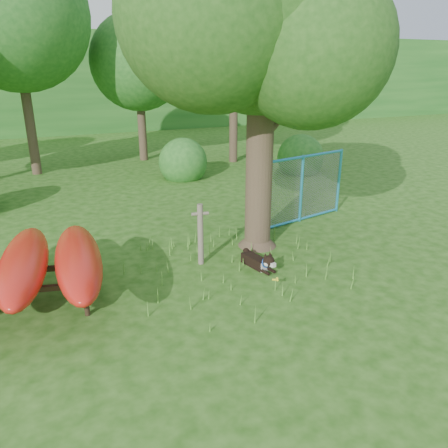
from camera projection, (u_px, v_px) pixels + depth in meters
name	position (u px, v px, depth m)	size (l,w,h in m)	color
ground	(241.00, 298.00, 7.91)	(80.00, 80.00, 0.00)	#1D490E
oak_tree	(261.00, 12.00, 8.57)	(5.99, 5.25, 7.44)	#3D2E21
wooden_post	(200.00, 233.00, 9.05)	(0.36, 0.14, 1.32)	#625749
husky_dog	(260.00, 261.00, 9.01)	(0.41, 1.03, 0.46)	black
fence_section	(301.00, 189.00, 11.53)	(3.03, 0.73, 3.00)	#2993C2
wildflower_clump	(276.00, 280.00, 8.11)	(0.12, 0.11, 0.26)	#53902F
bg_tree_b	(14.00, 16.00, 15.17)	(5.20, 5.20, 8.22)	#3D2E21
bg_tree_c	(138.00, 62.00, 18.26)	(4.00, 4.00, 6.12)	#3D2E21
bg_tree_d	(234.00, 37.00, 17.54)	(4.80, 4.80, 7.50)	#3D2E21
bg_tree_e	(264.00, 38.00, 21.22)	(4.60, 4.60, 7.55)	#3D2E21
shrub_right	(300.00, 172.00, 17.27)	(1.80, 1.80, 1.80)	#21611F
shrub_mid	(184.00, 178.00, 16.41)	(1.80, 1.80, 1.80)	#21611F
wooded_hillside	(68.00, 81.00, 30.95)	(80.00, 12.00, 6.00)	#21611F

